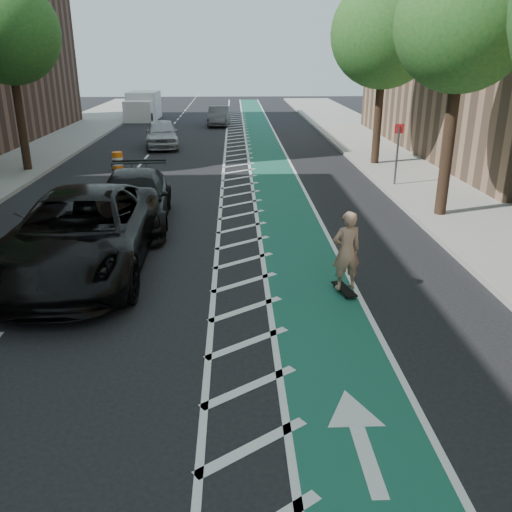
{
  "coord_description": "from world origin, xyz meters",
  "views": [
    {
      "loc": [
        1.31,
        -8.75,
        5.01
      ],
      "look_at": [
        1.72,
        1.64,
        1.1
      ],
      "focal_mm": 38.0,
      "sensor_mm": 36.0,
      "label": 1
    }
  ],
  "objects_px": {
    "skateboarder": "(347,251)",
    "suv_far": "(133,200)",
    "barrel_a": "(61,220)",
    "suv_near": "(81,233)"
  },
  "relations": [
    {
      "from": "barrel_a",
      "to": "suv_near",
      "type": "bearing_deg",
      "value": -63.9
    },
    {
      "from": "skateboarder",
      "to": "suv_far",
      "type": "distance_m",
      "value": 7.72
    },
    {
      "from": "skateboarder",
      "to": "suv_far",
      "type": "relative_size",
      "value": 0.33
    },
    {
      "from": "skateboarder",
      "to": "suv_far",
      "type": "xyz_separation_m",
      "value": [
        -5.52,
        5.39,
        -0.22
      ]
    },
    {
      "from": "barrel_a",
      "to": "suv_far",
      "type": "bearing_deg",
      "value": 24.96
    },
    {
      "from": "suv_far",
      "to": "barrel_a",
      "type": "xyz_separation_m",
      "value": [
        -1.98,
        -0.92,
        -0.36
      ]
    },
    {
      "from": "suv_near",
      "to": "barrel_a",
      "type": "height_order",
      "value": "suv_near"
    },
    {
      "from": "skateboarder",
      "to": "barrel_a",
      "type": "relative_size",
      "value": 1.98
    },
    {
      "from": "suv_far",
      "to": "barrel_a",
      "type": "relative_size",
      "value": 6.06
    },
    {
      "from": "skateboarder",
      "to": "suv_near",
      "type": "bearing_deg",
      "value": -28.36
    }
  ]
}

